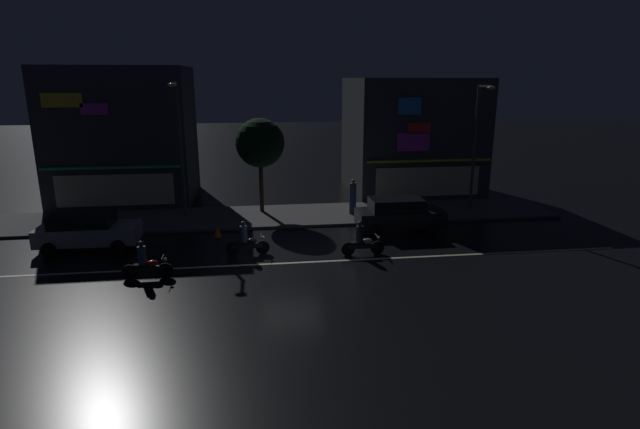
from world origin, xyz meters
name	(u,v)px	position (x,y,z in m)	size (l,w,h in m)	color
ground_plane	(291,263)	(0.00, 0.00, 0.00)	(140.00, 140.00, 0.00)	black
lane_divider_stripe	(291,263)	(0.00, 0.00, 0.01)	(29.05, 0.16, 0.01)	beige
sidewalk_far	(280,216)	(0.00, 7.26, 0.07)	(30.58, 4.48, 0.14)	#4C4C4F
storefront_left_block	(411,136)	(9.17, 13.14, 3.72)	(8.15, 7.44, 7.44)	#383A3F
storefront_center_block	(124,135)	(-9.18, 12.80, 4.05)	(8.08, 6.75, 8.11)	#383A3F
streetlamp_west	(180,139)	(-5.16, 7.52, 4.35)	(0.44, 1.64, 7.14)	#47494C
streetlamp_mid	(477,138)	(10.78, 6.59, 4.27)	(0.44, 1.64, 6.98)	#47494C
pedestrian_on_sidewalk	(353,198)	(3.99, 6.92, 1.05)	(0.37, 0.37, 1.95)	#334766
street_tree	(260,143)	(-0.98, 8.16, 3.99)	(2.69, 2.69, 5.21)	#473323
parked_car_near_kerb	(399,214)	(5.73, 3.90, 0.87)	(4.30, 1.98, 1.67)	black
parked_car_trailing	(87,230)	(-8.85, 3.09, 0.87)	(4.30, 1.98, 1.67)	#9EA0A5
motorcycle_lead	(145,263)	(-5.58, -0.94, 0.63)	(1.90, 0.60, 1.52)	black
motorcycle_following	(246,241)	(-1.81, 1.29, 0.63)	(1.90, 0.60, 1.52)	black
motorcycle_opposite_lane	(362,241)	(3.13, 0.60, 0.63)	(1.90, 0.60, 1.52)	black
traffic_cone	(218,231)	(-3.21, 4.09, 0.28)	(0.36, 0.36, 0.55)	orange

